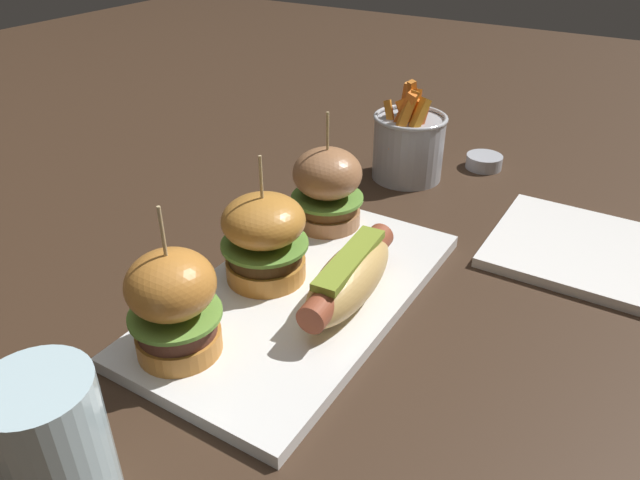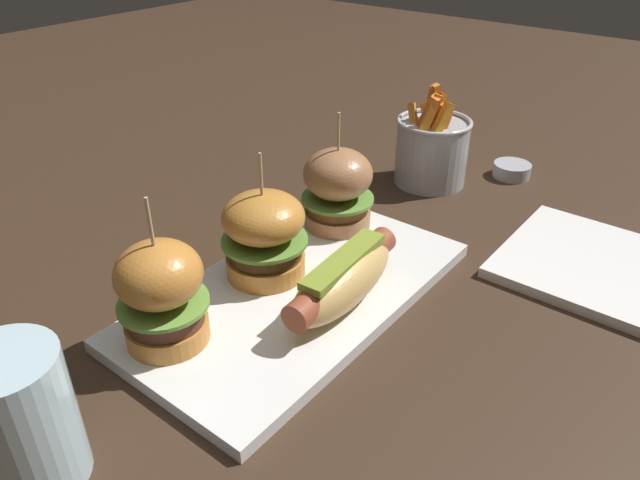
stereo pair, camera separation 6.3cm
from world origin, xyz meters
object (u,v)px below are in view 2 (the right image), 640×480
Objects in this scene: hot_dog at (343,278)px; sauce_ramekin at (512,170)px; slider_right at (338,188)px; platter_main at (298,293)px; fries_bucket at (431,149)px; water_glass at (21,421)px; slider_center at (266,233)px; slider_left at (162,293)px; side_plate at (592,264)px.

hot_dog is 3.12× the size of sauce_ramekin.
slider_right is at bearing 38.92° from hot_dog.
platter_main is 0.15m from slider_right.
fries_bucket is 0.62m from water_glass.
slider_center reaches higher than sauce_ramekin.
platter_main is at bearing -159.95° from slider_right.
slider_left is 1.30× the size of water_glass.
water_glass is (-0.62, -0.02, 0.00)m from fries_bucket.
sauce_ramekin is 0.29× the size of side_plate.
slider_right is 0.32m from sauce_ramekin.
sauce_ramekin is at bearing -19.09° from slider_right.
water_glass is at bearing -173.06° from slider_center.
slider_center is (-0.01, 0.10, 0.02)m from hot_dog.
side_plate is at bearing -108.76° from fries_bucket.
water_glass is at bearing 156.20° from side_plate.
fries_bucket is at bearing 71.24° from side_plate.
fries_bucket is 0.78× the size of side_plate.
hot_dog is at bearing -85.55° from slider_center.
platter_main is 0.29m from water_glass.
sauce_ramekin is 0.48× the size of water_glass.
fries_bucket is at bearing 136.65° from sauce_ramekin.
platter_main is 1.98× the size of side_plate.
fries_bucket reaches higher than side_plate.
hot_dog reaches higher than platter_main.
hot_dog is 1.16× the size of slider_left.
sauce_ramekin is at bearing 43.53° from side_plate.
platter_main is 0.06m from hot_dog.
side_plate is at bearing -23.80° from water_glass.
slider_right is at bearing 175.83° from fries_bucket.
slider_center reaches higher than platter_main.
hot_dog is 0.34m from fries_bucket.
slider_center is at bearing 132.31° from side_plate.
sauce_ramekin is (0.43, -0.10, -0.05)m from slider_center.
hot_dog is 0.16m from slider_right.
slider_left is 0.27m from slider_right.
slider_center is 0.33m from fries_bucket.
slider_center is at bearing 178.20° from fries_bucket.
side_plate is (0.25, -0.27, -0.06)m from slider_center.
side_plate is (-0.09, -0.26, -0.05)m from fries_bucket.
slider_left is 2.68× the size of sauce_ramekin.
hot_dog is 0.30m from water_glass.
slider_left is at bearing -178.83° from slider_center.
slider_right is 0.30m from side_plate.
slider_right is at bearing 5.36° from water_glass.
side_plate is at bearing -136.47° from sauce_ramekin.
fries_bucket is (0.33, 0.08, 0.01)m from hot_dog.
slider_center reaches higher than fries_bucket.
fries_bucket is 0.28m from side_plate.
platter_main is at bearing -174.26° from fries_bucket.
platter_main is 2.69× the size of slider_center.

